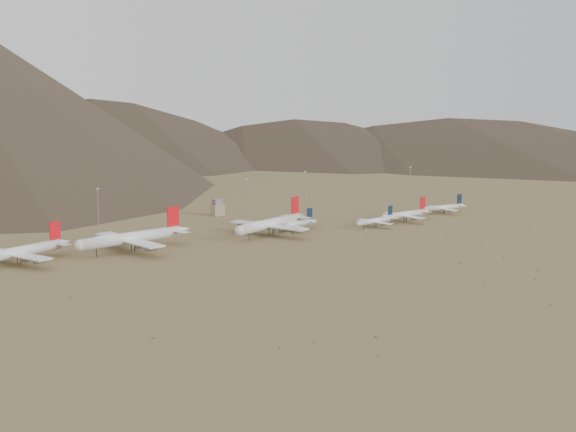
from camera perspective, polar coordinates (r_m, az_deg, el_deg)
ground at (r=462.36m, az=-1.27°, el=-2.27°), size 3000.00×3000.00×0.00m
widebody_west at (r=441.49m, az=-18.69°, el=-2.43°), size 61.61×49.39×19.35m
widebody_centre at (r=460.12m, az=-11.07°, el=-1.52°), size 75.02×58.59×22.46m
widebody_east at (r=500.17m, az=-1.28°, el=-0.54°), size 68.18×54.63×21.38m
narrowbody_a at (r=516.27m, az=0.24°, el=-0.57°), size 40.79×29.18×13.45m
narrowbody_b at (r=533.76m, az=6.31°, el=-0.32°), size 38.53×28.05×12.78m
narrowbody_c at (r=556.75m, az=8.38°, el=0.12°), size 47.03×33.97×15.53m
narrowbody_d at (r=598.50m, az=11.05°, el=0.61°), size 39.87×28.66×13.15m
control_tower at (r=578.64m, az=-5.04°, el=0.55°), size 8.00×8.00×12.00m
mast_west at (r=544.85m, az=-13.36°, el=0.75°), size 2.00×0.60×25.70m
mast_centre at (r=584.66m, az=-2.98°, el=1.55°), size 2.00×0.60×25.70m
mast_east at (r=635.71m, az=1.20°, el=2.17°), size 2.00×0.60×25.70m
mast_far_east at (r=679.14m, az=8.67°, el=2.52°), size 2.00×0.60×25.70m
desert_scrub at (r=396.68m, az=5.35°, el=-4.20°), size 416.14×180.80×0.94m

